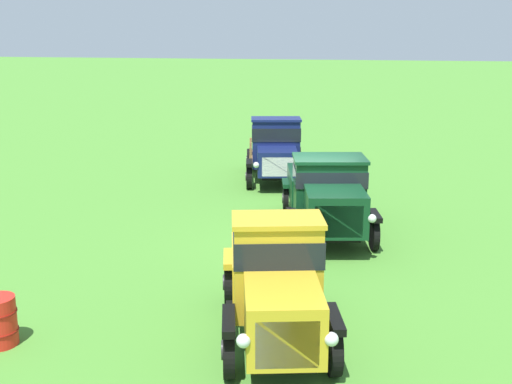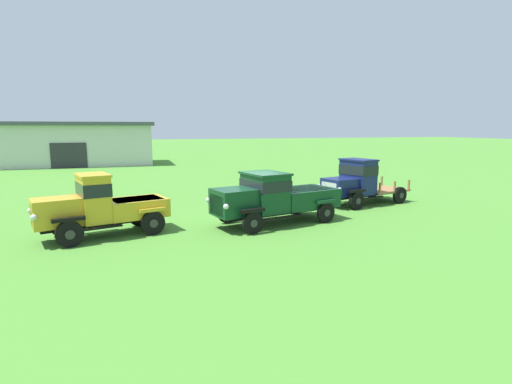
% 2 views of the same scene
% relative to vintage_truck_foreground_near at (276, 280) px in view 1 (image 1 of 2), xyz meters
% --- Properties ---
extents(ground_plane, '(240.00, 240.00, 0.00)m').
position_rel_vintage_truck_foreground_near_xyz_m(ground_plane, '(5.66, 0.43, -1.10)').
color(ground_plane, '#47842D').
extents(vintage_truck_foreground_near, '(4.74, 2.77, 2.26)m').
position_rel_vintage_truck_foreground_near_xyz_m(vintage_truck_foreground_near, '(0.00, 0.00, 0.00)').
color(vintage_truck_foreground_near, black).
rests_on(vintage_truck_foreground_near, ground).
extents(vintage_truck_second_in_line, '(5.65, 3.17, 2.10)m').
position_rel_vintage_truck_foreground_near_xyz_m(vintage_truck_second_in_line, '(6.51, -0.02, 0.00)').
color(vintage_truck_second_in_line, black).
rests_on(vintage_truck_second_in_line, ground).
extents(vintage_truck_midrow_center, '(5.15, 2.97, 2.30)m').
position_rel_vintage_truck_foreground_near_xyz_m(vintage_truck_midrow_center, '(11.82, 2.47, 0.06)').
color(vintage_truck_midrow_center, black).
rests_on(vintage_truck_midrow_center, ground).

